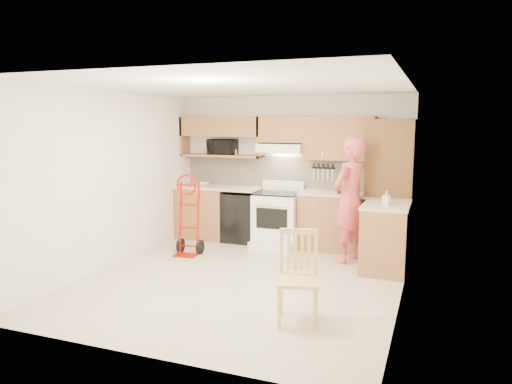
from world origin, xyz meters
The scene contains 28 objects.
floor centered at (0.00, 0.00, -0.01)m, with size 4.00×4.50×0.02m, color #BDB199.
ceiling centered at (0.00, 0.00, 2.51)m, with size 4.00×4.50×0.02m, color white.
wall_back centered at (0.00, 2.26, 1.25)m, with size 4.00×0.02×2.50m, color white.
wall_front centered at (0.00, -2.26, 1.25)m, with size 4.00×0.02×2.50m, color white.
wall_left centered at (-2.01, 0.00, 1.25)m, with size 0.02×4.50×2.50m, color white.
wall_right centered at (2.01, 0.00, 1.25)m, with size 0.02×4.50×2.50m, color white.
backsplash centered at (0.00, 2.23, 1.20)m, with size 3.92×0.03×0.55m, color #C7B098.
lower_cab_left centered at (-1.55, 1.95, 0.45)m, with size 0.90×0.60×0.90m, color #AC7044.
dishwasher centered at (-0.80, 1.95, 0.42)m, with size 0.60×0.60×0.85m, color black.
lower_cab_right centered at (0.83, 1.95, 0.45)m, with size 1.14×0.60×0.90m, color #AC7044.
countertop_left centered at (-1.25, 1.95, 0.92)m, with size 1.50×0.63×0.04m, color beige.
countertop_right centered at (0.83, 1.95, 0.92)m, with size 1.14×0.63×0.04m, color beige.
cab_return_right centered at (1.70, 1.15, 0.45)m, with size 0.60×1.00×0.90m, color #AC7044.
countertop_return centered at (1.70, 1.15, 0.92)m, with size 0.63×1.00×0.04m, color beige.
pantry_tall centered at (1.65, 1.95, 1.05)m, with size 0.70×0.60×2.10m, color brown.
upper_cab_left centered at (-1.25, 2.08, 1.98)m, with size 1.50×0.33×0.34m, color #AC7044.
upper_shelf_mw centered at (-1.25, 2.08, 1.47)m, with size 1.50×0.33×0.04m, color #AC7044.
upper_cab_center centered at (-0.12, 2.08, 1.94)m, with size 0.76×0.33×0.44m, color #AC7044.
upper_cab_right centered at (0.83, 2.08, 1.80)m, with size 1.14×0.33×0.70m, color #AC7044.
range_hood centered at (-0.12, 2.02, 1.63)m, with size 0.76×0.46×0.14m, color white.
knife_strip centered at (0.55, 2.21, 1.24)m, with size 0.40×0.05×0.29m, color black, non-canonical shape.
microwave centered at (-1.23, 2.08, 1.63)m, with size 0.49×0.33×0.27m, color black.
range centered at (-0.11, 1.76, 0.53)m, with size 0.73×0.95×1.07m, color white, non-canonical shape.
person centered at (1.15, 1.35, 0.93)m, with size 0.68×0.44×1.85m, color #D04C4E.
hand_truck centered at (-1.26, 0.81, 0.57)m, with size 0.45×0.41×1.14m, color #B40F00, non-canonical shape.
dining_chair centered at (1.05, -1.03, 0.47)m, with size 0.42×0.46×0.94m, color #E0B966, non-canonical shape.
soap_bottle centered at (1.70, 1.03, 1.04)m, with size 0.09×0.09×0.19m, color white.
bowl centered at (-1.56, 1.95, 0.97)m, with size 0.22×0.22×0.05m, color white.
Camera 1 is at (2.33, -5.64, 2.05)m, focal length 33.73 mm.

